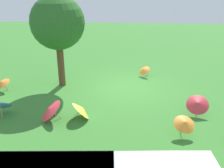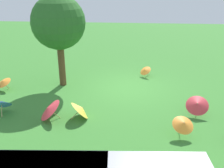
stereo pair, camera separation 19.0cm
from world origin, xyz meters
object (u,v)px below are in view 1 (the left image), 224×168
Objects in this scene: shade_tree at (58,23)px; parasol_blue_0 at (1,104)px; parasol_yellow_2 at (82,109)px; parasol_orange_2 at (2,83)px; parasol_red_0 at (198,104)px; parasol_orange_1 at (185,123)px; parasol_red_1 at (50,110)px; parasol_orange_0 at (144,70)px.

shade_tree reaches higher than parasol_blue_0.
parasol_orange_2 is at bearing -28.33° from parasol_yellow_2.
shade_tree is at bearing -116.82° from parasol_blue_0.
parasol_red_0 reaches higher than parasol_orange_1.
shade_tree is 6.77m from parasol_red_0.
parasol_red_1 is 1.95m from parasol_blue_0.
shade_tree is at bearing -23.99° from parasol_red_0.
parasol_orange_0 is 0.80× the size of parasol_red_0.
parasol_orange_2 is (2.92, -2.39, -0.01)m from parasol_red_1.
parasol_blue_0 is (1.52, 3.01, -2.52)m from shade_tree.
parasol_orange_1 is (0.75, 1.45, 0.02)m from parasol_red_0.
parasol_red_1 reaches higher than parasol_orange_1.
parasol_orange_1 is 4.66m from parasol_red_1.
parasol_yellow_2 is (-1.53, 3.09, -2.58)m from shade_tree.
parasol_red_0 reaches higher than parasol_yellow_2.
shade_tree is at bearing -38.74° from parasol_orange_1.
parasol_red_1 is 1.22× the size of parasol_orange_2.
parasol_orange_2 is (8.27, -1.65, -0.05)m from parasol_red_0.
parasol_orange_0 is at bearing -160.14° from parasol_orange_2.
parasol_red_1 is at bearing 7.88° from parasol_red_0.
parasol_blue_0 is at bearing -8.70° from parasol_red_1.
parasol_orange_0 is at bearing -160.15° from shade_tree.
parasol_blue_0 is at bearing 3.51° from parasol_red_0.
shade_tree is 5.29× the size of parasol_orange_0.
parasol_orange_1 is 6.60m from parasol_blue_0.
shade_tree is 4.08× the size of parasol_yellow_2.
parasol_yellow_2 is at bearing -14.93° from parasol_orange_1.
shade_tree reaches higher than parasol_yellow_2.
parasol_yellow_2 reaches higher than parasol_orange_1.
shade_tree reaches higher than parasol_orange_2.
parasol_red_0 is 4.26m from parasol_yellow_2.
parasol_red_0 reaches higher than parasol_blue_0.
parasol_orange_1 is 0.89× the size of parasol_blue_0.
shade_tree is 4.97m from parasol_orange_0.
parasol_red_0 is at bearing -176.49° from parasol_blue_0.
parasol_red_1 is at bearing 10.75° from parasol_yellow_2.
shade_tree reaches higher than parasol_red_0.
parasol_red_1 is 3.78m from parasol_orange_2.
parasol_red_0 is 7.29m from parasol_blue_0.
shade_tree is 6.87m from parasol_orange_1.
parasol_yellow_2 is 1.12× the size of parasol_blue_0.
shade_tree is at bearing -83.05° from parasol_red_1.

